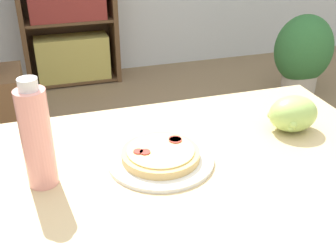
{
  "coord_description": "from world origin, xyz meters",
  "views": [
    {
      "loc": [
        -0.39,
        -0.88,
        1.32
      ],
      "look_at": [
        -0.11,
        0.03,
        0.81
      ],
      "focal_mm": 45.0,
      "sensor_mm": 36.0,
      "label": 1
    }
  ],
  "objects_px": {
    "drink_bottle": "(37,137)",
    "potted_plant_floor": "(303,54)",
    "grape_bunch": "(293,114)",
    "pizza_on_plate": "(161,156)"
  },
  "relations": [
    {
      "from": "grape_bunch",
      "to": "potted_plant_floor",
      "type": "distance_m",
      "value": 2.06
    },
    {
      "from": "grape_bunch",
      "to": "potted_plant_floor",
      "type": "bearing_deg",
      "value": 54.28
    },
    {
      "from": "drink_bottle",
      "to": "potted_plant_floor",
      "type": "xyz_separation_m",
      "value": [
        1.84,
        1.68,
        -0.54
      ]
    },
    {
      "from": "drink_bottle",
      "to": "potted_plant_floor",
      "type": "relative_size",
      "value": 0.41
    },
    {
      "from": "potted_plant_floor",
      "to": "drink_bottle",
      "type": "bearing_deg",
      "value": -137.62
    },
    {
      "from": "grape_bunch",
      "to": "potted_plant_floor",
      "type": "xyz_separation_m",
      "value": [
        1.17,
        1.63,
        -0.47
      ]
    },
    {
      "from": "potted_plant_floor",
      "to": "pizza_on_plate",
      "type": "bearing_deg",
      "value": -133.04
    },
    {
      "from": "grape_bunch",
      "to": "drink_bottle",
      "type": "relative_size",
      "value": 0.54
    },
    {
      "from": "pizza_on_plate",
      "to": "drink_bottle",
      "type": "xyz_separation_m",
      "value": [
        -0.28,
        -0.01,
        0.11
      ]
    },
    {
      "from": "drink_bottle",
      "to": "potted_plant_floor",
      "type": "height_order",
      "value": "drink_bottle"
    }
  ]
}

